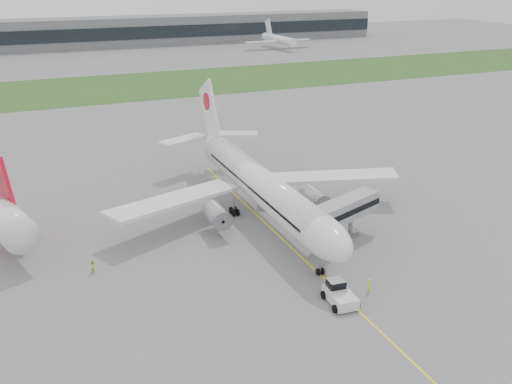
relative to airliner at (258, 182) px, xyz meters
name	(u,v)px	position (x,y,z in m)	size (l,w,h in m)	color
ground	(271,228)	(0.00, -4.87, -5.66)	(600.00, 600.00, 0.00)	slate
apron_markings	(286,242)	(0.00, -9.87, -5.66)	(70.00, 70.00, 0.04)	yellow
grass_strip	(121,87)	(0.00, 115.13, -5.65)	(600.00, 50.00, 0.02)	#2D531F
terminal_building	(78,33)	(0.00, 225.00, 1.34)	(320.00, 22.30, 14.00)	gray
airliner	(258,182)	(0.00, 0.00, 0.00)	(48.13, 53.95, 17.88)	white
pushback_tug	(339,293)	(-1.07, -26.26, -4.56)	(3.48, 4.86, 2.39)	silver
jet_bridge	(339,213)	(6.24, -13.46, -0.78)	(13.73, 8.57, 6.59)	#A3A3A5
safety_cone_left	(337,295)	(-0.71, -25.30, -5.38)	(0.41, 0.41, 0.56)	orange
safety_cone_right	(337,282)	(0.75, -22.74, -5.40)	(0.38, 0.38, 0.52)	orange
ground_crew_near	(369,286)	(3.21, -25.93, -4.73)	(0.68, 0.45, 1.87)	#DFFF2A
ground_crew_far	(94,266)	(-26.25, -8.18, -4.76)	(0.87, 0.68, 1.80)	#B7F829
neighbor_aircraft	(10,221)	(-35.37, 0.15, -0.36)	(7.17, 16.58, 13.38)	red
distant_aircraft_right	(278,49)	(89.03, 183.19, -5.66)	(34.18, 30.16, 13.07)	white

